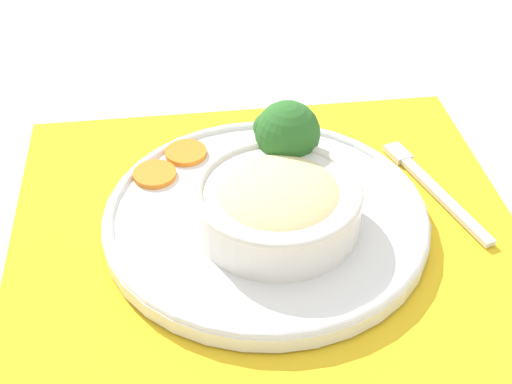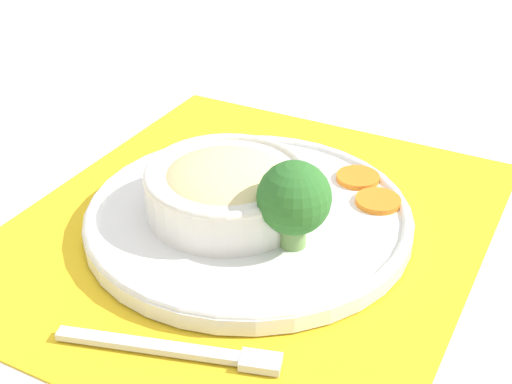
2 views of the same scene
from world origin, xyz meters
TOP-DOWN VIEW (x-y plane):
  - ground_plane at (0.00, 0.00)m, footprint 4.00×4.00m
  - placemat at (0.00, 0.00)m, footprint 0.57×0.51m
  - plate at (0.00, 0.00)m, footprint 0.33×0.33m
  - bowl at (0.01, -0.02)m, footprint 0.16×0.16m
  - broccoli_floret at (0.04, 0.06)m, footprint 0.07×0.07m
  - carrot_slice_near at (-0.06, 0.12)m, footprint 0.05×0.05m
  - carrot_slice_middle at (-0.10, 0.09)m, footprint 0.05×0.05m
  - fork at (0.19, 0.02)m, footprint 0.04×0.18m

SIDE VIEW (x-z plane):
  - ground_plane at x=0.00m, z-range 0.00..0.00m
  - placemat at x=0.00m, z-range 0.00..0.00m
  - fork at x=0.19m, z-range 0.00..0.01m
  - plate at x=0.00m, z-range 0.00..0.03m
  - carrot_slice_near at x=-0.06m, z-range 0.02..0.03m
  - carrot_slice_middle at x=-0.10m, z-range 0.02..0.03m
  - bowl at x=0.01m, z-range 0.02..0.08m
  - broccoli_floret at x=0.04m, z-range 0.03..0.11m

